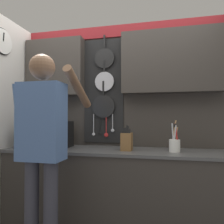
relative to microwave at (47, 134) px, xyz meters
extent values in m
cube|color=#38332D|center=(0.78, 0.03, -0.62)|extent=(2.36, 0.57, 0.87)
cube|color=#4C4C4C|center=(0.78, 0.03, -0.17)|extent=(2.39, 0.60, 0.03)
cube|color=#38332D|center=(0.78, 0.33, 0.14)|extent=(2.96, 0.04, 2.39)
cube|color=maroon|center=(0.78, 0.30, 1.26)|extent=(2.92, 0.02, 0.15)
cube|color=#38332D|center=(-0.03, 0.23, 0.83)|extent=(0.75, 0.16, 0.71)
cube|color=#38332D|center=(1.40, 0.23, 0.83)|extent=(1.12, 0.16, 0.71)
cube|color=black|center=(0.59, 0.31, 0.53)|extent=(0.50, 0.01, 1.28)
cylinder|color=black|center=(0.61, 0.28, 0.92)|extent=(0.25, 0.02, 0.25)
cube|color=black|center=(0.61, 0.27, 1.13)|extent=(0.02, 0.02, 0.17)
cylinder|color=#B7B7BC|center=(0.61, 0.28, 0.64)|extent=(0.24, 0.02, 0.24)
cube|color=black|center=(0.61, 0.27, 0.83)|extent=(0.02, 0.02, 0.15)
cylinder|color=black|center=(0.60, 0.28, 0.33)|extent=(0.28, 0.02, 0.28)
cube|color=black|center=(0.60, 0.27, 0.56)|extent=(0.02, 0.02, 0.17)
cylinder|color=silver|center=(0.47, 0.28, 0.12)|extent=(0.01, 0.01, 0.23)
ellipsoid|color=silver|center=(0.47, 0.28, -0.01)|extent=(0.04, 0.01, 0.04)
cylinder|color=black|center=(0.55, 0.28, 0.13)|extent=(0.01, 0.01, 0.22)
ellipsoid|color=black|center=(0.55, 0.28, 0.01)|extent=(0.04, 0.01, 0.03)
cylinder|color=red|center=(0.63, 0.28, 0.12)|extent=(0.01, 0.01, 0.24)
ellipsoid|color=red|center=(0.63, 0.28, -0.02)|extent=(0.05, 0.01, 0.05)
cylinder|color=silver|center=(0.72, 0.28, 0.14)|extent=(0.01, 0.01, 0.18)
ellipsoid|color=silver|center=(0.72, 0.28, 0.04)|extent=(0.04, 0.01, 0.04)
cylinder|color=white|center=(-0.41, -0.25, 1.04)|extent=(0.02, 0.28, 0.28)
torus|color=black|center=(-0.41, -0.25, 1.04)|extent=(0.02, 0.30, 0.30)
cube|color=black|center=(-0.40, -0.25, 1.08)|extent=(0.01, 0.02, 0.10)
cube|color=black|center=(0.00, 0.00, 0.00)|extent=(0.49, 0.39, 0.31)
cube|color=black|center=(-0.05, -0.20, 0.00)|extent=(0.27, 0.01, 0.19)
cube|color=#333338|center=(0.17, -0.20, 0.00)|extent=(0.11, 0.01, 0.23)
cube|color=brown|center=(0.93, 0.00, -0.06)|extent=(0.11, 0.15, 0.18)
cylinder|color=black|center=(0.90, -0.03, 0.07)|extent=(0.02, 0.03, 0.08)
cylinder|color=black|center=(0.91, -0.03, 0.06)|extent=(0.02, 0.03, 0.06)
cylinder|color=black|center=(0.93, -0.03, 0.06)|extent=(0.02, 0.03, 0.06)
cylinder|color=black|center=(0.94, -0.03, 0.07)|extent=(0.02, 0.03, 0.08)
cylinder|color=black|center=(0.96, -0.03, 0.07)|extent=(0.02, 0.03, 0.08)
cylinder|color=black|center=(0.97, -0.03, 0.05)|extent=(0.02, 0.02, 0.05)
cylinder|color=white|center=(1.42, 0.00, -0.09)|extent=(0.11, 0.11, 0.13)
cylinder|color=tan|center=(1.44, 0.03, 0.00)|extent=(0.04, 0.02, 0.20)
cylinder|color=red|center=(1.44, 0.01, 0.02)|extent=(0.04, 0.04, 0.24)
cylinder|color=silver|center=(1.43, 0.00, 0.01)|extent=(0.04, 0.02, 0.22)
cylinder|color=black|center=(1.41, 0.02, 0.02)|extent=(0.05, 0.04, 0.24)
cylinder|color=silver|center=(1.41, -0.01, 0.02)|extent=(0.03, 0.05, 0.24)
cylinder|color=tan|center=(1.42, 0.01, 0.03)|extent=(0.06, 0.04, 0.27)
cylinder|color=silver|center=(1.41, 0.02, 0.01)|extent=(0.05, 0.01, 0.22)
cylinder|color=#383842|center=(0.20, -0.61, -0.61)|extent=(0.12, 0.12, 0.88)
cylinder|color=#383842|center=(0.38, -0.61, -0.61)|extent=(0.12, 0.12, 0.88)
cube|color=#4C6B9E|center=(0.29, -0.61, 0.16)|extent=(0.38, 0.22, 0.66)
sphere|color=brown|center=(0.29, -0.61, 0.63)|extent=(0.22, 0.22, 0.22)
cylinder|color=#4C6B9E|center=(0.06, -0.58, 0.20)|extent=(0.08, 0.18, 0.59)
cylinder|color=brown|center=(0.52, -0.35, 0.47)|extent=(0.08, 0.56, 0.35)
camera|label=1|loc=(1.30, -2.30, 0.19)|focal=35.00mm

